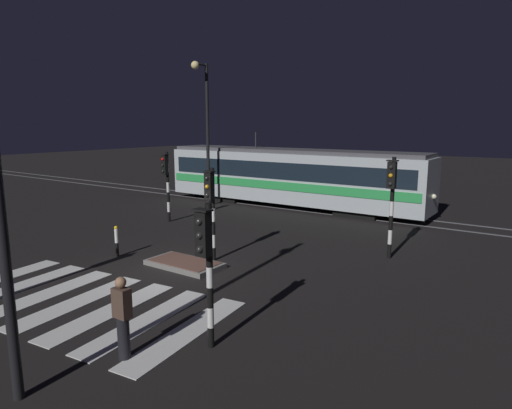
{
  "coord_description": "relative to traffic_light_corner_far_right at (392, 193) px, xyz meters",
  "views": [
    {
      "loc": [
        10.17,
        -9.65,
        4.61
      ],
      "look_at": [
        0.02,
        4.98,
        1.4
      ],
      "focal_mm": 31.36,
      "sensor_mm": 36.0,
      "label": 1
    }
  ],
  "objects": [
    {
      "name": "tram",
      "position": [
        -7.88,
        6.59,
        -0.58
      ],
      "size": [
        15.58,
        2.58,
        4.15
      ],
      "color": "#B2BCC1",
      "rests_on": "ground"
    },
    {
      "name": "bollard_island_edge",
      "position": [
        -7.94,
        -5.21,
        -1.76
      ],
      "size": [
        0.12,
        0.12,
        1.11
      ],
      "color": "black",
      "rests_on": "ground"
    },
    {
      "name": "traffic_light_corner_far_right",
      "position": [
        0.0,
        0.0,
        0.0
      ],
      "size": [
        0.36,
        0.42,
        3.52
      ],
      "color": "black",
      "rests_on": "ground"
    },
    {
      "name": "street_lamp_trackside_left",
      "position": [
        -11.9,
        4.1,
        2.62
      ],
      "size": [
        0.44,
        1.21,
        7.9
      ],
      "color": "black",
      "rests_on": "ground"
    },
    {
      "name": "traffic_light_median_centre",
      "position": [
        -4.86,
        -3.7,
        -0.22
      ],
      "size": [
        0.36,
        0.42,
        3.19
      ],
      "color": "black",
      "rests_on": "ground"
    },
    {
      "name": "traffic_island",
      "position": [
        -5.22,
        -4.67,
        -2.24
      ],
      "size": [
        2.51,
        1.3,
        0.18
      ],
      "color": "slate",
      "rests_on": "ground"
    },
    {
      "name": "rail_near",
      "position": [
        -5.42,
        5.88,
        -2.31
      ],
      "size": [
        80.0,
        0.12,
        0.03
      ],
      "primitive_type": "cube",
      "color": "#59595E",
      "rests_on": "ground"
    },
    {
      "name": "ground_plane",
      "position": [
        -5.42,
        -5.26,
        -2.32
      ],
      "size": [
        120.0,
        120.0,
        0.0
      ],
      "primitive_type": "plane",
      "color": "black"
    },
    {
      "name": "rail_far",
      "position": [
        -5.42,
        7.31,
        -2.31
      ],
      "size": [
        80.0,
        0.12,
        0.03
      ],
      "primitive_type": "cube",
      "color": "#59595E",
      "rests_on": "ground"
    },
    {
      "name": "pedestrian_waiting_at_kerb",
      "position": [
        -2.09,
        -9.65,
        -1.45
      ],
      "size": [
        0.36,
        0.24,
        1.71
      ],
      "color": "black",
      "rests_on": "ground"
    },
    {
      "name": "crosswalk_zebra",
      "position": [
        -5.42,
        -8.48,
        -2.31
      ],
      "size": [
        8.26,
        4.89,
        0.02
      ],
      "color": "silver",
      "rests_on": "ground"
    },
    {
      "name": "traffic_light_corner_far_left",
      "position": [
        -10.63,
        -0.16,
        -0.13
      ],
      "size": [
        0.36,
        0.42,
        3.33
      ],
      "color": "black",
      "rests_on": "ground"
    },
    {
      "name": "traffic_light_corner_near_right",
      "position": [
        -0.99,
        -8.39,
        -0.3
      ],
      "size": [
        0.36,
        0.42,
        3.07
      ],
      "color": "black",
      "rests_on": "ground"
    }
  ]
}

